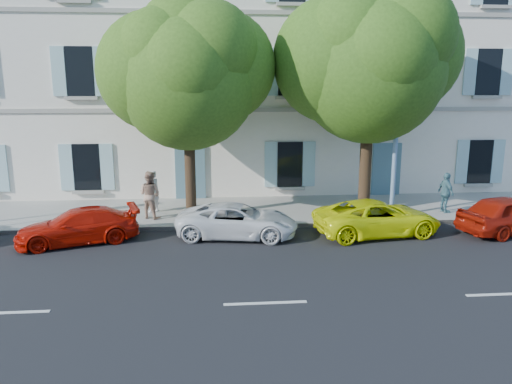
{
  "coord_description": "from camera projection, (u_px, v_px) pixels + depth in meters",
  "views": [
    {
      "loc": [
        -1.17,
        -14.99,
        5.16
      ],
      "look_at": [
        0.29,
        2.0,
        1.4
      ],
      "focal_mm": 35.0,
      "sensor_mm": 36.0,
      "label": 1
    }
  ],
  "objects": [
    {
      "name": "ground",
      "position": [
        252.0,
        249.0,
        15.8
      ],
      "size": [
        90.0,
        90.0,
        0.0
      ],
      "primitive_type": "plane",
      "color": "black"
    },
    {
      "name": "sidewalk",
      "position": [
        244.0,
        211.0,
        20.11
      ],
      "size": [
        36.0,
        4.5,
        0.15
      ],
      "primitive_type": "cube",
      "color": "#A09E96",
      "rests_on": "ground"
    },
    {
      "name": "kerb",
      "position": [
        247.0,
        226.0,
        18.0
      ],
      "size": [
        36.0,
        0.16,
        0.16
      ],
      "primitive_type": "cube",
      "color": "#9E998E",
      "rests_on": "ground"
    },
    {
      "name": "building",
      "position": [
        236.0,
        65.0,
        24.43
      ],
      "size": [
        28.0,
        7.0,
        12.0
      ],
      "primitive_type": "cube",
      "color": "white",
      "rests_on": "ground"
    },
    {
      "name": "car_red_coupe",
      "position": [
        78.0,
        226.0,
        16.3
      ],
      "size": [
        4.17,
        2.66,
        1.12
      ],
      "primitive_type": "imported",
      "rotation": [
        0.0,
        0.0,
        5.01
      ],
      "color": "#C11305",
      "rests_on": "ground"
    },
    {
      "name": "car_white_coupe",
      "position": [
        237.0,
        221.0,
        16.93
      ],
      "size": [
        4.33,
        2.49,
        1.14
      ],
      "primitive_type": "imported",
      "rotation": [
        0.0,
        0.0,
        1.42
      ],
      "color": "white",
      "rests_on": "ground"
    },
    {
      "name": "car_yellow_supercar",
      "position": [
        377.0,
        218.0,
        17.16
      ],
      "size": [
        4.57,
        2.59,
        1.21
      ],
      "primitive_type": "imported",
      "rotation": [
        0.0,
        0.0,
        1.71
      ],
      "color": "#E9F10A",
      "rests_on": "ground"
    },
    {
      "name": "car_red_hatchback",
      "position": [
        511.0,
        214.0,
        17.37
      ],
      "size": [
        4.21,
        2.64,
        1.33
      ],
      "primitive_type": "imported",
      "rotation": [
        0.0,
        0.0,
        1.86
      ],
      "color": "#A11809",
      "rests_on": "ground"
    },
    {
      "name": "tree_left",
      "position": [
        188.0,
        80.0,
        17.93
      ],
      "size": [
        5.12,
        5.12,
        7.93
      ],
      "color": "#3A2819",
      "rests_on": "sidewalk"
    },
    {
      "name": "tree_right",
      "position": [
        370.0,
        69.0,
        18.47
      ],
      "size": [
        5.56,
        5.56,
        8.57
      ],
      "color": "#3A2819",
      "rests_on": "sidewalk"
    },
    {
      "name": "street_lamp",
      "position": [
        401.0,
        85.0,
        17.84
      ],
      "size": [
        0.35,
        1.86,
        8.71
      ],
      "color": "#7293BF",
      "rests_on": "sidewalk"
    },
    {
      "name": "pedestrian_a",
      "position": [
        152.0,
        191.0,
        19.56
      ],
      "size": [
        0.71,
        0.69,
        1.65
      ],
      "primitive_type": "imported",
      "rotation": [
        0.0,
        0.0,
        3.83
      ],
      "color": "silver",
      "rests_on": "sidewalk"
    },
    {
      "name": "pedestrian_b",
      "position": [
        150.0,
        195.0,
        18.66
      ],
      "size": [
        1.09,
        1.01,
        1.79
      ],
      "primitive_type": "imported",
      "rotation": [
        0.0,
        0.0,
        2.66
      ],
      "color": "tan",
      "rests_on": "sidewalk"
    },
    {
      "name": "pedestrian_c",
      "position": [
        446.0,
        193.0,
        19.47
      ],
      "size": [
        0.52,
        0.98,
        1.58
      ],
      "primitive_type": "imported",
      "rotation": [
        0.0,
        0.0,
        1.72
      ],
      "color": "teal",
      "rests_on": "sidewalk"
    }
  ]
}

